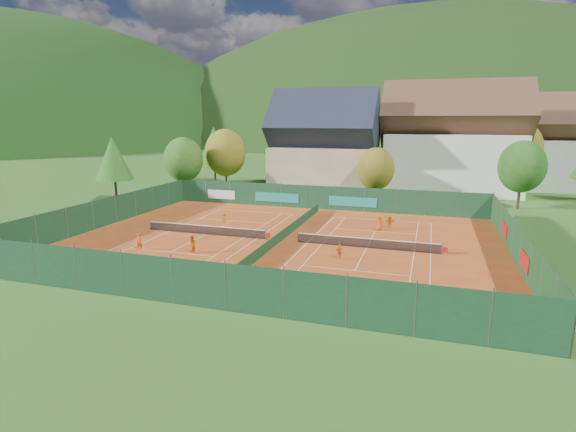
# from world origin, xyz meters

# --- Properties ---
(ground) EXTENTS (600.00, 600.00, 0.00)m
(ground) POSITION_xyz_m (0.00, 0.00, -0.02)
(ground) COLOR #2A581B
(ground) RESTS_ON ground
(clay_pad) EXTENTS (40.00, 32.00, 0.01)m
(clay_pad) POSITION_xyz_m (0.00, 0.00, 0.01)
(clay_pad) COLOR #AB4519
(clay_pad) RESTS_ON ground
(court_markings_left) EXTENTS (11.03, 23.83, 0.00)m
(court_markings_left) POSITION_xyz_m (-8.00, 0.00, 0.01)
(court_markings_left) COLOR white
(court_markings_left) RESTS_ON ground
(court_markings_right) EXTENTS (11.03, 23.83, 0.00)m
(court_markings_right) POSITION_xyz_m (8.00, 0.00, 0.01)
(court_markings_right) COLOR white
(court_markings_right) RESTS_ON ground
(tennis_net_left) EXTENTS (13.30, 0.10, 1.02)m
(tennis_net_left) POSITION_xyz_m (-7.85, 0.00, 0.51)
(tennis_net_left) COLOR #59595B
(tennis_net_left) RESTS_ON ground
(tennis_net_right) EXTENTS (13.30, 0.10, 1.02)m
(tennis_net_right) POSITION_xyz_m (8.15, 0.00, 0.51)
(tennis_net_right) COLOR #59595B
(tennis_net_right) RESTS_ON ground
(court_divider) EXTENTS (0.03, 28.80, 1.00)m
(court_divider) POSITION_xyz_m (0.00, 0.00, 0.50)
(court_divider) COLOR #153A1D
(court_divider) RESTS_ON ground
(fence_north) EXTENTS (40.00, 0.10, 3.00)m
(fence_north) POSITION_xyz_m (-0.46, 15.99, 1.47)
(fence_north) COLOR #153B22
(fence_north) RESTS_ON ground
(fence_south) EXTENTS (40.00, 0.04, 3.00)m
(fence_south) POSITION_xyz_m (0.00, -16.00, 1.50)
(fence_south) COLOR #12331D
(fence_south) RESTS_ON ground
(fence_west) EXTENTS (0.04, 32.00, 3.00)m
(fence_west) POSITION_xyz_m (-20.00, 0.00, 1.50)
(fence_west) COLOR #153B21
(fence_west) RESTS_ON ground
(fence_east) EXTENTS (0.09, 32.00, 3.00)m
(fence_east) POSITION_xyz_m (20.00, 0.05, 1.48)
(fence_east) COLOR #153B1C
(fence_east) RESTS_ON ground
(chalet) EXTENTS (16.20, 12.00, 16.00)m
(chalet) POSITION_xyz_m (-3.00, 30.00, 6.62)
(chalet) COLOR beige
(chalet) RESTS_ON ground
(hotel_block_a) EXTENTS (21.60, 11.00, 17.25)m
(hotel_block_a) POSITION_xyz_m (16.00, 36.00, 7.38)
(hotel_block_a) COLOR silver
(hotel_block_a) RESTS_ON ground
(hotel_block_b) EXTENTS (17.28, 10.00, 15.50)m
(hotel_block_b) POSITION_xyz_m (30.00, 44.00, 6.62)
(hotel_block_b) COLOR silver
(hotel_block_b) RESTS_ON ground
(tree_west_front) EXTENTS (5.72, 5.72, 8.69)m
(tree_west_front) POSITION_xyz_m (-22.00, 20.00, 5.39)
(tree_west_front) COLOR #432C17
(tree_west_front) RESTS_ON ground
(tree_west_mid) EXTENTS (6.44, 6.44, 9.78)m
(tree_west_mid) POSITION_xyz_m (-18.00, 26.00, 6.07)
(tree_west_mid) COLOR #453118
(tree_west_mid) RESTS_ON ground
(tree_west_back) EXTENTS (5.60, 5.60, 10.00)m
(tree_west_back) POSITION_xyz_m (-24.00, 34.00, 6.74)
(tree_west_back) COLOR #492F1A
(tree_west_back) RESTS_ON ground
(tree_center) EXTENTS (5.01, 5.01, 7.60)m
(tree_center) POSITION_xyz_m (6.00, 22.00, 4.72)
(tree_center) COLOR #422B17
(tree_center) RESTS_ON ground
(tree_east_front) EXTENTS (5.72, 5.72, 8.69)m
(tree_east_front) POSITION_xyz_m (24.00, 24.00, 5.39)
(tree_east_front) COLOR #4A2C1A
(tree_east_front) RESTS_ON ground
(tree_west_side) EXTENTS (5.04, 5.04, 9.00)m
(tree_west_side) POSITION_xyz_m (-28.00, 12.00, 6.06)
(tree_west_side) COLOR #4B331B
(tree_west_side) RESTS_ON ground
(tree_east_back) EXTENTS (7.15, 7.15, 10.86)m
(tree_east_back) POSITION_xyz_m (26.00, 40.00, 6.74)
(tree_east_back) COLOR #422C17
(tree_east_back) RESTS_ON ground
(mountain_backdrop) EXTENTS (820.00, 530.00, 242.00)m
(mountain_backdrop) POSITION_xyz_m (28.54, 233.48, -39.64)
(mountain_backdrop) COLOR black
(mountain_backdrop) RESTS_ON ground
(ball_hopper) EXTENTS (0.34, 0.34, 0.80)m
(ball_hopper) POSITION_xyz_m (13.87, -11.29, 0.56)
(ball_hopper) COLOR slate
(ball_hopper) RESTS_ON ground
(loose_ball_0) EXTENTS (0.07, 0.07, 0.07)m
(loose_ball_0) POSITION_xyz_m (-8.96, -7.59, 0.03)
(loose_ball_0) COLOR #CCD833
(loose_ball_0) RESTS_ON ground
(loose_ball_1) EXTENTS (0.07, 0.07, 0.07)m
(loose_ball_1) POSITION_xyz_m (6.17, -7.15, 0.03)
(loose_ball_1) COLOR #CCD833
(loose_ball_1) RESTS_ON ground
(loose_ball_2) EXTENTS (0.07, 0.07, 0.07)m
(loose_ball_2) POSITION_xyz_m (1.43, 2.80, 0.03)
(loose_ball_2) COLOR #CCD833
(loose_ball_2) RESTS_ON ground
(player_left_near) EXTENTS (0.66, 0.52, 1.58)m
(player_left_near) POSITION_xyz_m (-10.91, -6.72, 0.79)
(player_left_near) COLOR #E75514
(player_left_near) RESTS_ON ground
(player_left_mid) EXTENTS (0.97, 0.92, 1.57)m
(player_left_mid) POSITION_xyz_m (-6.07, -6.07, 0.79)
(player_left_mid) COLOR orange
(player_left_mid) RESTS_ON ground
(player_left_far) EXTENTS (0.94, 0.72, 1.28)m
(player_left_far) POSITION_xyz_m (-8.07, 4.46, 0.64)
(player_left_far) COLOR #CD5312
(player_left_far) RESTS_ON ground
(player_right_near) EXTENTS (0.77, 0.71, 1.27)m
(player_right_near) POSITION_xyz_m (6.30, -3.88, 0.64)
(player_right_near) COLOR orange
(player_right_near) RESTS_ON ground
(player_right_far_a) EXTENTS (0.79, 0.54, 1.57)m
(player_right_far_a) POSITION_xyz_m (8.33, 6.98, 0.79)
(player_right_far_a) COLOR #DC4713
(player_right_far_a) RESTS_ON ground
(player_right_far_b) EXTENTS (1.25, 0.82, 1.29)m
(player_right_far_b) POSITION_xyz_m (9.21, 8.55, 0.64)
(player_right_far_b) COLOR #D36112
(player_right_far_b) RESTS_ON ground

